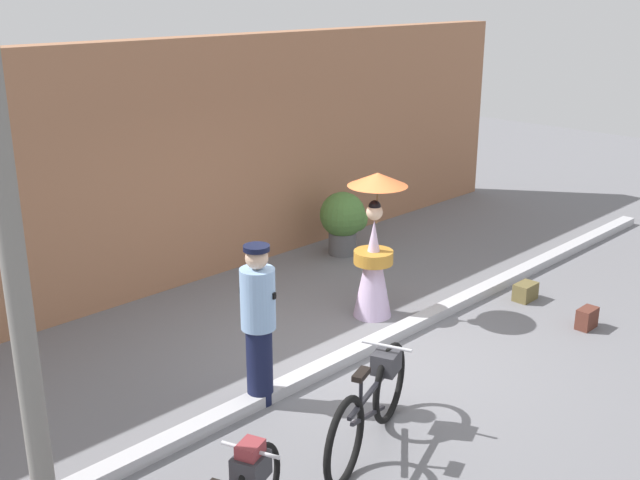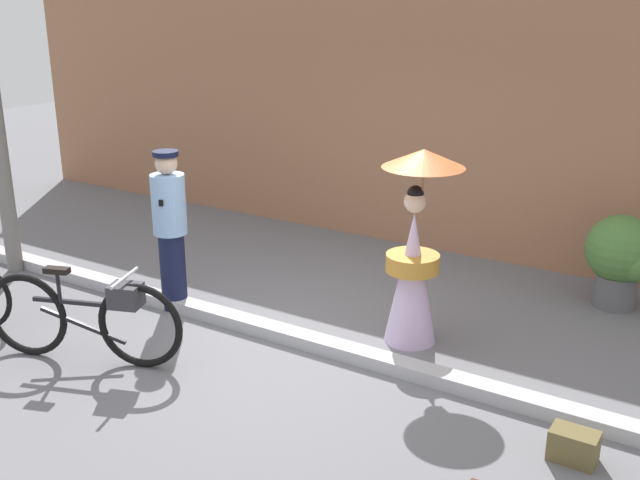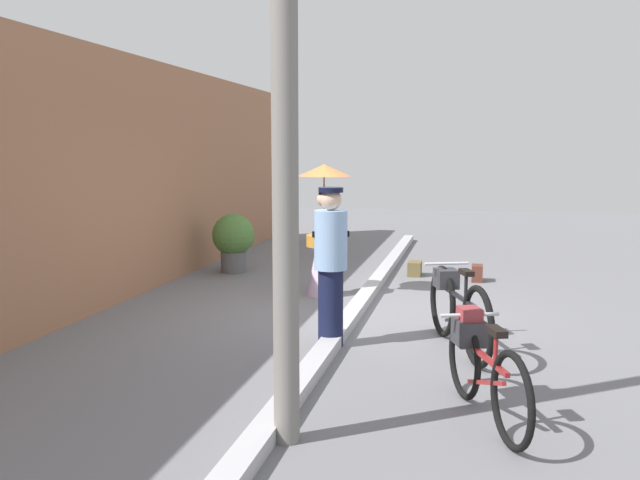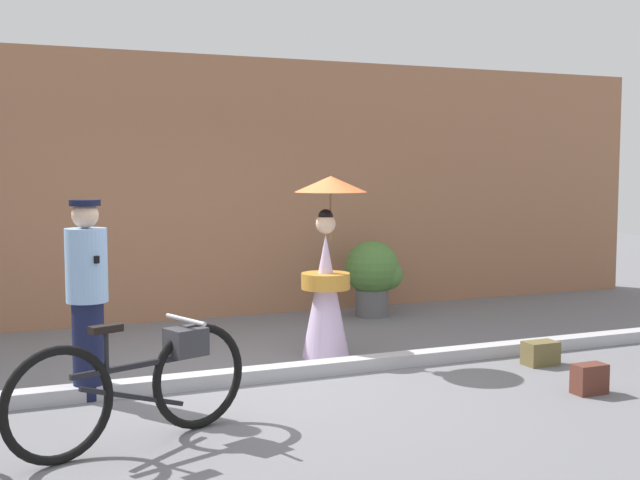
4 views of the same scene
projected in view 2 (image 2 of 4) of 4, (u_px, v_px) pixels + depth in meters
The scene contains 8 objects.
ground_plane at pixel (294, 342), 6.99m from camera, with size 30.00×30.00×0.00m, color slate.
building_wall at pixel (446, 117), 9.16m from camera, with size 14.00×0.40×3.31m, color #9E6B4C.
sidewalk_curb at pixel (294, 337), 6.97m from camera, with size 14.00×0.20×0.12m, color #B2B2B7.
bicycle_near_officer at pixel (88, 316), 6.50m from camera, with size 1.77×0.72×0.86m.
person_officer at pixel (170, 227), 7.48m from camera, with size 0.34×0.37×1.65m.
person_with_parasol at pixel (414, 251), 6.75m from camera, with size 0.73×0.73×1.83m.
potted_plant_by_door at pixel (622, 256), 7.60m from camera, with size 0.72×0.70×0.98m.
backpack_spare at pixel (573, 446), 5.19m from camera, with size 0.32×0.21×0.23m.
Camera 2 is at (3.57, -5.23, 3.12)m, focal length 42.02 mm.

